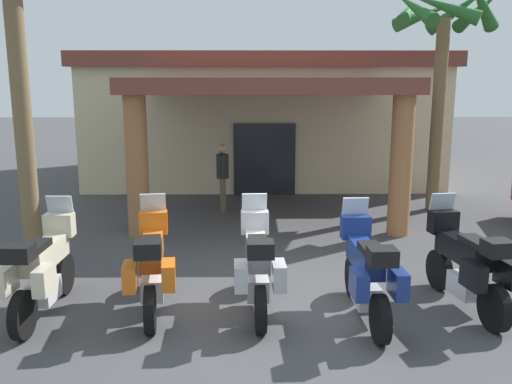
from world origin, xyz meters
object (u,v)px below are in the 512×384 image
(palm_tree_roadside, at_px, (12,0))
(motorcycle_blue, at_px, (367,272))
(pedestrian, at_px, (223,172))
(palm_tree_near_portico, at_px, (442,36))
(motel_building, at_px, (262,115))
(motorcycle_orange, at_px, (152,266))
(motorcycle_cream, at_px, (42,269))
(motorcycle_silver, at_px, (257,265))
(motorcycle_black, at_px, (467,264))

(palm_tree_roadside, bearing_deg, motorcycle_blue, -23.32)
(pedestrian, xyz_separation_m, palm_tree_near_portico, (5.47, 0.15, 3.39))
(palm_tree_near_portico, bearing_deg, palm_tree_roadside, -154.34)
(pedestrian, bearing_deg, motel_building, 69.65)
(motorcycle_orange, xyz_separation_m, palm_tree_near_portico, (6.22, 6.35, 3.72))
(pedestrian, bearing_deg, palm_tree_near_portico, -6.56)
(motorcycle_blue, bearing_deg, palm_tree_near_portico, -27.30)
(motorcycle_orange, relative_size, palm_tree_near_portico, 0.38)
(motorcycle_blue, bearing_deg, motorcycle_orange, 81.58)
(motorcycle_cream, distance_m, motorcycle_silver, 3.11)
(motel_building, distance_m, motorcycle_orange, 11.71)
(motorcycle_orange, distance_m, palm_tree_roadside, 5.21)
(motorcycle_black, relative_size, palm_tree_near_portico, 0.38)
(motorcycle_cream, distance_m, motorcycle_black, 6.22)
(palm_tree_near_portico, distance_m, palm_tree_roadside, 9.77)
(motorcycle_cream, bearing_deg, motorcycle_blue, -91.14)
(motorcycle_cream, relative_size, pedestrian, 1.26)
(motorcycle_silver, distance_m, motorcycle_black, 3.11)
(motorcycle_orange, height_order, palm_tree_near_portico, palm_tree_near_portico)
(palm_tree_near_portico, bearing_deg, motorcycle_black, -103.76)
(motorcycle_orange, distance_m, motorcycle_black, 4.66)
(motorcycle_blue, height_order, palm_tree_roadside, palm_tree_roadside)
(motel_building, bearing_deg, motorcycle_blue, -83.95)
(palm_tree_near_portico, height_order, palm_tree_roadside, palm_tree_roadside)
(motorcycle_cream, relative_size, motorcycle_orange, 1.00)
(palm_tree_roadside, bearing_deg, motorcycle_black, -16.41)
(motorcycle_cream, distance_m, motorcycle_orange, 1.56)
(motorcycle_blue, height_order, palm_tree_near_portico, palm_tree_near_portico)
(motorcycle_cream, distance_m, palm_tree_near_portico, 10.79)
(motorcycle_orange, height_order, motorcycle_silver, same)
(motorcycle_blue, distance_m, palm_tree_roadside, 7.38)
(motorcycle_silver, relative_size, palm_tree_near_portico, 0.38)
(motorcycle_black, relative_size, palm_tree_roadside, 0.35)
(palm_tree_roadside, bearing_deg, motorcycle_silver, -27.25)
(pedestrian, distance_m, palm_tree_near_portico, 6.44)
(motel_building, relative_size, motorcycle_silver, 5.29)
(motel_building, relative_size, motorcycle_black, 5.32)
(motorcycle_blue, xyz_separation_m, pedestrian, (-2.35, 6.53, 0.32))
(motorcycle_silver, xyz_separation_m, motorcycle_blue, (1.55, -0.32, 0.00))
(motorcycle_orange, height_order, pedestrian, pedestrian)
(pedestrian, bearing_deg, palm_tree_roadside, -137.48)
(motel_building, xyz_separation_m, motorcycle_orange, (-1.89, -11.46, -1.43))
(motorcycle_cream, xyz_separation_m, palm_tree_roadside, (-1.03, 2.27, 4.00))
(motorcycle_silver, xyz_separation_m, pedestrian, (-0.80, 6.21, 0.32))
(motorcycle_cream, bearing_deg, palm_tree_near_portico, -48.96)
(motorcycle_blue, bearing_deg, motorcycle_cream, 85.37)
(motorcycle_black, bearing_deg, motorcycle_silver, 81.01)
(motorcycle_cream, xyz_separation_m, pedestrian, (2.31, 6.34, 0.32))
(motorcycle_orange, bearing_deg, motorcycle_cream, 88.59)
(motorcycle_orange, height_order, palm_tree_roadside, palm_tree_roadside)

